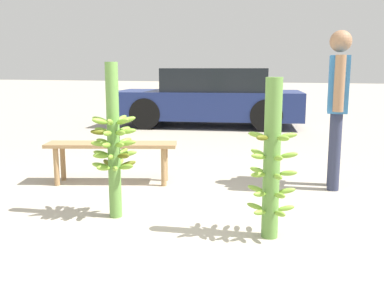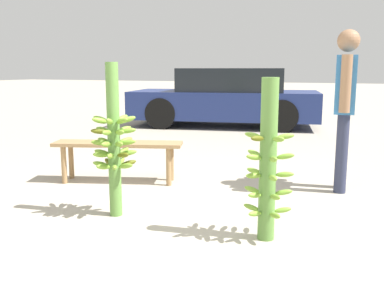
% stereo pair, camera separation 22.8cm
% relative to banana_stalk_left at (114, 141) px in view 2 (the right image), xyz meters
% --- Properties ---
extents(ground_plane, '(80.00, 80.00, 0.00)m').
position_rel_banana_stalk_left_xyz_m(ground_plane, '(0.71, -0.30, -0.68)').
color(ground_plane, '#A89E8C').
extents(banana_stalk_left, '(0.41, 0.41, 1.38)m').
position_rel_banana_stalk_left_xyz_m(banana_stalk_left, '(0.00, 0.00, 0.00)').
color(banana_stalk_left, '#5B8C3D').
rests_on(banana_stalk_left, ground_plane).
extents(banana_stalk_center, '(0.40, 0.39, 1.26)m').
position_rel_banana_stalk_left_xyz_m(banana_stalk_center, '(1.39, 0.01, -0.08)').
color(banana_stalk_center, '#5B8C3D').
rests_on(banana_stalk_center, ground_plane).
extents(vendor_person, '(0.23, 0.68, 1.72)m').
position_rel_banana_stalk_left_xyz_m(vendor_person, '(1.80, 1.68, 0.34)').
color(vendor_person, '#2D334C').
rests_on(vendor_person, ground_plane).
extents(market_bench, '(1.52, 0.80, 0.48)m').
position_rel_banana_stalk_left_xyz_m(market_bench, '(-0.63, 1.00, -0.29)').
color(market_bench, '#99754C').
rests_on(market_bench, ground_plane).
extents(parked_car, '(4.52, 2.61, 1.33)m').
position_rel_banana_stalk_left_xyz_m(parked_car, '(-1.12, 6.30, -0.03)').
color(parked_car, navy).
rests_on(parked_car, ground_plane).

